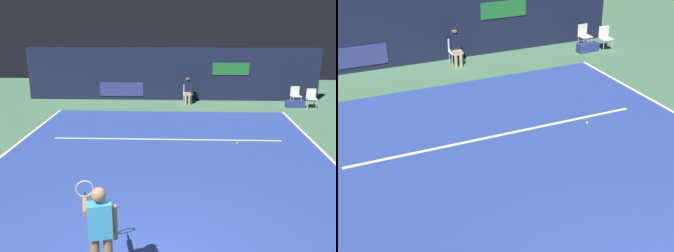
# 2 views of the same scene
# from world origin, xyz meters

# --- Properties ---
(ground_plane) EXTENTS (29.46, 29.46, 0.00)m
(ground_plane) POSITION_xyz_m (0.00, 4.95, 0.00)
(ground_plane) COLOR #4C7A56
(court_surface) EXTENTS (10.05, 11.90, 0.01)m
(court_surface) POSITION_xyz_m (0.00, 4.95, 0.01)
(court_surface) COLOR #2D479E
(court_surface) RESTS_ON ground
(line_service) EXTENTS (7.84, 0.10, 0.01)m
(line_service) POSITION_xyz_m (0.00, 7.03, 0.01)
(line_service) COLOR white
(line_service) RESTS_ON court_surface
(back_wall) EXTENTS (14.50, 0.33, 2.60)m
(back_wall) POSITION_xyz_m (-0.00, 13.39, 1.30)
(back_wall) COLOR #141933
(back_wall) RESTS_ON ground
(line_judge_on_chair) EXTENTS (0.45, 0.53, 1.32)m
(line_judge_on_chair) POSITION_xyz_m (0.78, 12.55, 0.69)
(line_judge_on_chair) COLOR white
(line_judge_on_chair) RESTS_ON ground
(courtside_chair_near) EXTENTS (0.47, 0.45, 0.88)m
(courtside_chair_near) POSITION_xyz_m (5.93, 12.45, 0.50)
(courtside_chair_near) COLOR white
(courtside_chair_near) RESTS_ON ground
(courtside_chair_far) EXTENTS (0.46, 0.44, 0.88)m
(courtside_chair_far) POSITION_xyz_m (6.49, 11.88, 0.50)
(courtside_chair_far) COLOR white
(courtside_chair_far) RESTS_ON ground
(tennis_ball) EXTENTS (0.07, 0.07, 0.07)m
(tennis_ball) POSITION_xyz_m (2.37, 6.67, 0.05)
(tennis_ball) COLOR #CCE033
(tennis_ball) RESTS_ON court_surface
(equipment_bag) EXTENTS (0.85, 0.35, 0.32)m
(equipment_bag) POSITION_xyz_m (5.78, 11.93, 0.16)
(equipment_bag) COLOR navy
(equipment_bag) RESTS_ON ground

